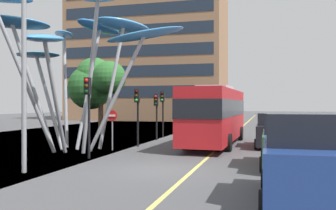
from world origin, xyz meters
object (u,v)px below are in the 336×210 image
object	(u,v)px
traffic_light_opposite	(163,104)
car_parked_near	(301,161)
red_bus	(216,113)
traffic_light_island_mid	(156,107)
car_parked_mid	(285,142)
car_parked_far	(273,131)
traffic_light_kerb_near	(88,100)
traffic_light_kerb_far	(137,105)
leaf_sculpture	(71,34)
no_entry_sign	(112,123)
street_lamp	(32,25)

from	to	relation	value
traffic_light_opposite	car_parked_near	bearing A→B (deg)	-63.50
red_bus	traffic_light_opposite	bearing A→B (deg)	138.43
traffic_light_island_mid	car_parked_near	world-z (taller)	traffic_light_island_mid
traffic_light_island_mid	car_parked_mid	xyz separation A→B (m)	(8.29, -9.56, -1.33)
red_bus	car_parked_far	world-z (taller)	red_bus
traffic_light_island_mid	traffic_light_opposite	bearing A→B (deg)	93.70
traffic_light_kerb_near	car_parked_near	size ratio (longest dim) A/B	0.83
traffic_light_kerb_far	leaf_sculpture	bearing A→B (deg)	-133.22
car_parked_far	no_entry_sign	distance (m)	9.46
traffic_light_opposite	street_lamp	world-z (taller)	street_lamp
traffic_light_opposite	street_lamp	xyz separation A→B (m)	(-0.70, -15.41, 2.95)
traffic_light_kerb_near	car_parked_far	size ratio (longest dim) A/B	0.86
red_bus	traffic_light_island_mid	bearing A→B (deg)	156.34
red_bus	car_parked_mid	size ratio (longest dim) A/B	2.50
traffic_light_kerb_near	car_parked_near	bearing A→B (deg)	-32.47
traffic_light_kerb_far	car_parked_far	size ratio (longest dim) A/B	0.78
red_bus	traffic_light_kerb_near	world-z (taller)	traffic_light_kerb_near
street_lamp	traffic_light_kerb_near	bearing A→B (deg)	84.93
red_bus	leaf_sculpture	xyz separation A→B (m)	(-7.16, -5.19, 4.34)
leaf_sculpture	traffic_light_kerb_far	xyz separation A→B (m)	(2.77, 2.94, -3.84)
red_bus	street_lamp	xyz separation A→B (m)	(-5.31, -11.32, 3.50)
car_parked_near	car_parked_far	bearing A→B (deg)	92.40
leaf_sculpture	car_parked_mid	xyz separation A→B (m)	(10.98, -2.41, -5.32)
leaf_sculpture	traffic_light_island_mid	size ratio (longest dim) A/B	3.56
car_parked_near	traffic_light_opposite	bearing A→B (deg)	116.50
leaf_sculpture	car_parked_far	distance (m)	12.85
traffic_light_island_mid	traffic_light_kerb_near	bearing A→B (deg)	-92.99
leaf_sculpture	traffic_light_kerb_near	xyz separation A→B (m)	(2.20, -2.29, -3.60)
red_bus	traffic_light_kerb_near	xyz separation A→B (m)	(-4.96, -7.48, 0.74)
red_bus	traffic_light_kerb_near	bearing A→B (deg)	-123.59
red_bus	traffic_light_kerb_far	bearing A→B (deg)	-152.98
no_entry_sign	traffic_light_kerb_far	bearing A→B (deg)	69.22
leaf_sculpture	street_lamp	size ratio (longest dim) A/B	1.31
car_parked_near	leaf_sculpture	bearing A→B (deg)	144.39
red_bus	no_entry_sign	size ratio (longest dim) A/B	5.07
traffic_light_opposite	car_parked_near	size ratio (longest dim) A/B	0.77
no_entry_sign	car_parked_far	bearing A→B (deg)	24.12
red_bus	traffic_light_opposite	distance (m)	6.19
traffic_light_island_mid	street_lamp	xyz separation A→B (m)	(-0.83, -13.28, 3.16)
traffic_light_kerb_far	street_lamp	distance (m)	9.60
traffic_light_opposite	car_parked_far	size ratio (longest dim) A/B	0.80
car_parked_near	no_entry_sign	xyz separation A→B (m)	(-9.15, 8.95, 0.40)
leaf_sculpture	street_lamp	xyz separation A→B (m)	(1.86, -6.13, -0.84)
red_bus	street_lamp	bearing A→B (deg)	-115.12
car_parked_mid	no_entry_sign	distance (m)	9.59
red_bus	traffic_light_kerb_far	world-z (taller)	red_bus
no_entry_sign	street_lamp	bearing A→B (deg)	-91.24
traffic_light_kerb_near	traffic_light_kerb_far	bearing A→B (deg)	83.80
leaf_sculpture	traffic_light_opposite	xyz separation A→B (m)	(2.55, 9.27, -3.79)
no_entry_sign	traffic_light_opposite	bearing A→B (deg)	86.27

